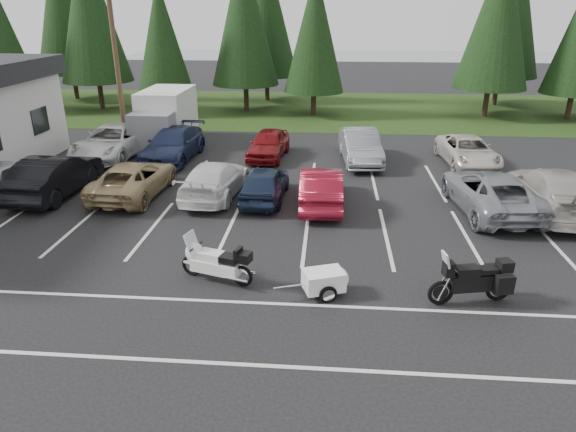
# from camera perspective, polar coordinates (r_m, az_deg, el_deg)

# --- Properties ---
(ground) EXTENTS (120.00, 120.00, 0.00)m
(ground) POSITION_cam_1_polar(r_m,az_deg,el_deg) (16.63, 0.13, -3.36)
(ground) COLOR black
(ground) RESTS_ON ground
(grass_strip) EXTENTS (80.00, 16.00, 0.01)m
(grass_strip) POSITION_cam_1_polar(r_m,az_deg,el_deg) (39.62, 2.95, 11.81)
(grass_strip) COLOR #1D3210
(grass_strip) RESTS_ON ground
(lake_water) EXTENTS (70.00, 50.00, 0.02)m
(lake_water) POSITION_cam_1_polar(r_m,az_deg,el_deg) (70.37, 7.24, 16.27)
(lake_water) COLOR slate
(lake_water) RESTS_ON ground
(utility_pole) EXTENTS (1.60, 0.26, 9.00)m
(utility_pole) POSITION_cam_1_polar(r_m,az_deg,el_deg) (29.28, -18.57, 16.31)
(utility_pole) COLOR #473321
(utility_pole) RESTS_ON ground
(box_truck) EXTENTS (2.40, 5.60, 2.90)m
(box_truck) POSITION_cam_1_polar(r_m,az_deg,el_deg) (29.51, -13.78, 10.44)
(box_truck) COLOR silver
(box_truck) RESTS_ON ground
(stall_markings) EXTENTS (32.00, 16.00, 0.01)m
(stall_markings) POSITION_cam_1_polar(r_m,az_deg,el_deg) (18.45, 0.63, -0.67)
(stall_markings) COLOR silver
(stall_markings) RESTS_ON ground
(conifer_2) EXTENTS (5.10, 5.10, 11.89)m
(conifer_2) POSITION_cam_1_polar(r_m,az_deg,el_deg) (41.47, -21.21, 20.58)
(conifer_2) COLOR #332316
(conifer_2) RESTS_ON ground
(conifer_3) EXTENTS (3.87, 3.87, 9.02)m
(conifer_3) POSITION_cam_1_polar(r_m,az_deg,el_deg) (38.23, -13.88, 18.81)
(conifer_3) COLOR #332316
(conifer_3) RESTS_ON ground
(conifer_4) EXTENTS (4.80, 4.80, 11.17)m
(conifer_4) POSITION_cam_1_polar(r_m,az_deg,el_deg) (38.35, -4.93, 21.23)
(conifer_4) COLOR #332316
(conifer_4) RESTS_ON ground
(conifer_5) EXTENTS (4.14, 4.14, 9.63)m
(conifer_5) POSITION_cam_1_polar(r_m,az_deg,el_deg) (36.60, 3.00, 19.82)
(conifer_5) COLOR #332316
(conifer_5) RESTS_ON ground
(conifer_6) EXTENTS (4.93, 4.93, 11.48)m
(conifer_6) POSITION_cam_1_polar(r_m,az_deg,el_deg) (38.59, 22.38, 20.04)
(conifer_6) COLOR #332316
(conifer_6) RESTS_ON ground
(conifer_back_a) EXTENTS (5.28, 5.28, 12.30)m
(conifer_back_a) POSITION_cam_1_polar(r_m,az_deg,el_deg) (46.99, -23.71, 20.58)
(conifer_back_a) COLOR #332316
(conifer_back_a) RESTS_ON ground
(conifer_back_b) EXTENTS (4.97, 4.97, 11.58)m
(conifer_back_b) POSITION_cam_1_polar(r_m,az_deg,el_deg) (42.76, -2.46, 21.71)
(conifer_back_b) COLOR #332316
(conifer_back_b) RESTS_ON ground
(conifer_back_c) EXTENTS (5.50, 5.50, 12.81)m
(conifer_back_c) POSITION_cam_1_polar(r_m,az_deg,el_deg) (43.67, 23.39, 21.02)
(conifer_back_c) COLOR #332316
(conifer_back_c) RESTS_ON ground
(car_near_0) EXTENTS (1.98, 4.25, 1.41)m
(car_near_0) POSITION_cam_1_polar(r_m,az_deg,el_deg) (24.17, -28.74, 3.91)
(car_near_0) COLOR silver
(car_near_0) RESTS_ON ground
(car_near_1) EXTENTS (1.94, 5.12, 1.67)m
(car_near_1) POSITION_cam_1_polar(r_m,az_deg,el_deg) (22.92, -24.49, 4.13)
(car_near_1) COLOR black
(car_near_1) RESTS_ON ground
(car_near_2) EXTENTS (2.56, 5.12, 1.39)m
(car_near_2) POSITION_cam_1_polar(r_m,az_deg,el_deg) (21.80, -16.77, 3.97)
(car_near_2) COLOR #957F56
(car_near_2) RESTS_ON ground
(car_near_3) EXTENTS (2.36, 5.01, 1.41)m
(car_near_3) POSITION_cam_1_polar(r_m,az_deg,el_deg) (21.00, -8.14, 4.05)
(car_near_3) COLOR white
(car_near_3) RESTS_ON ground
(car_near_4) EXTENTS (1.80, 4.12, 1.38)m
(car_near_4) POSITION_cam_1_polar(r_m,az_deg,el_deg) (20.40, -2.63, 3.67)
(car_near_4) COLOR #18243D
(car_near_4) RESTS_ON ground
(car_near_5) EXTENTS (1.69, 4.56, 1.49)m
(car_near_5) POSITION_cam_1_polar(r_m,az_deg,el_deg) (19.84, 3.69, 3.26)
(car_near_5) COLOR maroon
(car_near_5) RESTS_ON ground
(car_near_6) EXTENTS (3.06, 5.71, 1.52)m
(car_near_6) POSITION_cam_1_polar(r_m,az_deg,el_deg) (20.66, 21.58, 2.53)
(car_near_6) COLOR gray
(car_near_6) RESTS_ON ground
(car_near_7) EXTENTS (2.58, 5.81, 1.66)m
(car_near_7) POSITION_cam_1_polar(r_m,az_deg,el_deg) (21.53, 27.30, 2.53)
(car_near_7) COLOR #ADA69F
(car_near_7) RESTS_ON ground
(car_far_0) EXTENTS (3.20, 5.95, 1.59)m
(car_far_0) POSITION_cam_1_polar(r_m,az_deg,el_deg) (27.97, -18.80, 7.88)
(car_far_0) COLOR white
(car_far_0) RESTS_ON ground
(car_far_1) EXTENTS (2.44, 5.41, 1.54)m
(car_far_1) POSITION_cam_1_polar(r_m,az_deg,el_deg) (26.57, -12.65, 7.75)
(car_far_1) COLOR #1A2141
(car_far_1) RESTS_ON ground
(car_far_2) EXTENTS (2.08, 4.34, 1.43)m
(car_far_2) POSITION_cam_1_polar(r_m,az_deg,el_deg) (26.31, -2.18, 8.01)
(car_far_2) COLOR maroon
(car_far_2) RESTS_ON ground
(car_far_3) EXTENTS (2.13, 4.95, 1.58)m
(car_far_3) POSITION_cam_1_polar(r_m,az_deg,el_deg) (25.73, 8.05, 7.66)
(car_far_3) COLOR slate
(car_far_3) RESTS_ON ground
(car_far_4) EXTENTS (2.57, 4.96, 1.34)m
(car_far_4) POSITION_cam_1_polar(r_m,az_deg,el_deg) (26.58, 19.36, 6.81)
(car_far_4) COLOR beige
(car_far_4) RESTS_ON ground
(touring_motorcycle) EXTENTS (2.59, 1.47, 1.37)m
(touring_motorcycle) POSITION_cam_1_polar(r_m,az_deg,el_deg) (14.46, -8.03, -4.73)
(touring_motorcycle) COLOR white
(touring_motorcycle) RESTS_ON ground
(cargo_trailer) EXTENTS (1.72, 1.32, 0.71)m
(cargo_trailer) POSITION_cam_1_polar(r_m,az_deg,el_deg) (13.85, 3.96, -7.40)
(cargo_trailer) COLOR white
(cargo_trailer) RESTS_ON ground
(adventure_motorcycle) EXTENTS (2.64, 1.38, 1.53)m
(adventure_motorcycle) POSITION_cam_1_polar(r_m,az_deg,el_deg) (14.07, 19.76, -6.36)
(adventure_motorcycle) COLOR black
(adventure_motorcycle) RESTS_ON ground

